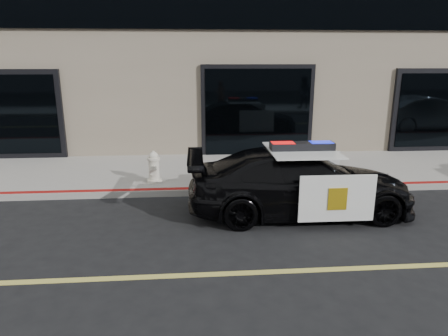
{
  "coord_description": "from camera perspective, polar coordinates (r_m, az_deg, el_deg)",
  "views": [
    {
      "loc": [
        -2.99,
        -5.18,
        3.03
      ],
      "look_at": [
        -2.41,
        2.2,
        1.0
      ],
      "focal_mm": 32.0,
      "sensor_mm": 36.0,
      "label": 1
    }
  ],
  "objects": [
    {
      "name": "ground",
      "position": [
        6.7,
        23.19,
        -12.87
      ],
      "size": [
        120.0,
        120.0,
        0.0
      ],
      "primitive_type": "plane",
      "color": "black",
      "rests_on": "ground"
    },
    {
      "name": "sidewalk_n",
      "position": [
        11.24,
        11.06,
        -0.19
      ],
      "size": [
        60.0,
        3.5,
        0.15
      ],
      "primitive_type": "cube",
      "color": "gray",
      "rests_on": "ground"
    },
    {
      "name": "police_car",
      "position": [
        8.1,
        10.83,
        -1.96
      ],
      "size": [
        2.08,
        4.5,
        1.47
      ],
      "color": "black",
      "rests_on": "ground"
    },
    {
      "name": "fire_hydrant",
      "position": [
        9.68,
        -9.98,
        0.02
      ],
      "size": [
        0.35,
        0.49,
        0.77
      ],
      "color": "silver",
      "rests_on": "sidewalk_n"
    }
  ]
}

